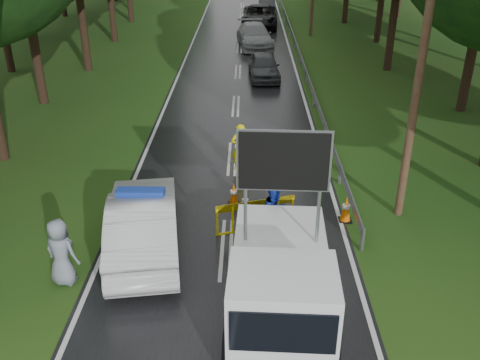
{
  "coord_description": "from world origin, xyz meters",
  "views": [
    {
      "loc": [
        0.54,
        -12.25,
        8.33
      ],
      "look_at": [
        0.35,
        1.65,
        1.3
      ],
      "focal_mm": 40.0,
      "sensor_mm": 36.0,
      "label": 1
    }
  ],
  "objects_px": {
    "civilian": "(275,213)",
    "queue_car_first": "(264,66)",
    "queue_car_second": "(255,36)",
    "queue_car_third": "(260,16)",
    "work_truck": "(281,281)",
    "police_sedan": "(143,222)",
    "queue_car_fourth": "(267,6)",
    "officer": "(240,148)",
    "barrier": "(256,208)"
  },
  "relations": [
    {
      "from": "police_sedan",
      "to": "barrier",
      "type": "xyz_separation_m",
      "value": [
        3.03,
        1.0,
        -0.1
      ]
    },
    {
      "from": "work_truck",
      "to": "queue_car_second",
      "type": "distance_m",
      "value": 27.23
    },
    {
      "from": "officer",
      "to": "queue_car_first",
      "type": "height_order",
      "value": "officer"
    },
    {
      "from": "barrier",
      "to": "queue_car_first",
      "type": "relative_size",
      "value": 0.57
    },
    {
      "from": "police_sedan",
      "to": "queue_car_fourth",
      "type": "bearing_deg",
      "value": -105.61
    },
    {
      "from": "queue_car_first",
      "to": "queue_car_second",
      "type": "bearing_deg",
      "value": 90.09
    },
    {
      "from": "work_truck",
      "to": "queue_car_third",
      "type": "bearing_deg",
      "value": 92.21
    },
    {
      "from": "civilian",
      "to": "queue_car_first",
      "type": "xyz_separation_m",
      "value": [
        0.12,
        16.26,
        -0.18
      ]
    },
    {
      "from": "civilian",
      "to": "queue_car_fourth",
      "type": "height_order",
      "value": "civilian"
    },
    {
      "from": "officer",
      "to": "queue_car_second",
      "type": "height_order",
      "value": "officer"
    },
    {
      "from": "barrier",
      "to": "queue_car_second",
      "type": "distance_m",
      "value": 23.41
    },
    {
      "from": "civilian",
      "to": "queue_car_fourth",
      "type": "xyz_separation_m",
      "value": [
        0.92,
        36.88,
        -0.18
      ]
    },
    {
      "from": "civilian",
      "to": "queue_car_first",
      "type": "bearing_deg",
      "value": 44.65
    },
    {
      "from": "work_truck",
      "to": "queue_car_second",
      "type": "xyz_separation_m",
      "value": [
        -0.29,
        27.22,
        -0.35
      ]
    },
    {
      "from": "barrier",
      "to": "officer",
      "type": "height_order",
      "value": "officer"
    },
    {
      "from": "barrier",
      "to": "civilian",
      "type": "bearing_deg",
      "value": -60.83
    },
    {
      "from": "work_truck",
      "to": "queue_car_fourth",
      "type": "bearing_deg",
      "value": 91.17
    },
    {
      "from": "police_sedan",
      "to": "officer",
      "type": "distance_m",
      "value": 5.6
    },
    {
      "from": "work_truck",
      "to": "queue_car_first",
      "type": "distance_m",
      "value": 19.58
    },
    {
      "from": "barrier",
      "to": "queue_car_first",
      "type": "distance_m",
      "value": 15.77
    },
    {
      "from": "civilian",
      "to": "queue_car_third",
      "type": "height_order",
      "value": "civilian"
    },
    {
      "from": "work_truck",
      "to": "queue_car_third",
      "type": "distance_m",
      "value": 34.2
    },
    {
      "from": "civilian",
      "to": "queue_car_first",
      "type": "height_order",
      "value": "civilian"
    },
    {
      "from": "officer",
      "to": "queue_car_fourth",
      "type": "xyz_separation_m",
      "value": [
        1.95,
        32.38,
        -0.2
      ]
    },
    {
      "from": "officer",
      "to": "queue_car_second",
      "type": "distance_m",
      "value": 19.42
    },
    {
      "from": "police_sedan",
      "to": "queue_car_fourth",
      "type": "xyz_separation_m",
      "value": [
        4.48,
        37.38,
        -0.16
      ]
    },
    {
      "from": "civilian",
      "to": "queue_car_third",
      "type": "relative_size",
      "value": 0.29
    },
    {
      "from": "barrier",
      "to": "queue_car_fourth",
      "type": "relative_size",
      "value": 0.55
    },
    {
      "from": "civilian",
      "to": "work_truck",
      "type": "bearing_deg",
      "value": -135.39
    },
    {
      "from": "work_truck",
      "to": "civilian",
      "type": "bearing_deg",
      "value": 92.06
    },
    {
      "from": "queue_car_third",
      "to": "barrier",
      "type": "bearing_deg",
      "value": -89.4
    },
    {
      "from": "barrier",
      "to": "queue_car_first",
      "type": "height_order",
      "value": "queue_car_first"
    },
    {
      "from": "queue_car_fourth",
      "to": "work_truck",
      "type": "bearing_deg",
      "value": -91.48
    },
    {
      "from": "police_sedan",
      "to": "queue_car_first",
      "type": "height_order",
      "value": "police_sedan"
    },
    {
      "from": "officer",
      "to": "civilian",
      "type": "xyz_separation_m",
      "value": [
        1.03,
        -4.5,
        -0.02
      ]
    },
    {
      "from": "police_sedan",
      "to": "civilian",
      "type": "relative_size",
      "value": 3.07
    },
    {
      "from": "queue_car_second",
      "to": "queue_car_first",
      "type": "bearing_deg",
      "value": -93.88
    },
    {
      "from": "work_truck",
      "to": "queue_car_third",
      "type": "height_order",
      "value": "work_truck"
    },
    {
      "from": "queue_car_second",
      "to": "queue_car_third",
      "type": "bearing_deg",
      "value": 79.04
    },
    {
      "from": "officer",
      "to": "queue_car_second",
      "type": "relative_size",
      "value": 0.34
    },
    {
      "from": "queue_car_third",
      "to": "work_truck",
      "type": "bearing_deg",
      "value": -88.41
    },
    {
      "from": "officer",
      "to": "queue_car_third",
      "type": "relative_size",
      "value": 0.3
    },
    {
      "from": "civilian",
      "to": "queue_car_third",
      "type": "bearing_deg",
      "value": 44.77
    },
    {
      "from": "queue_car_fourth",
      "to": "queue_car_first",
      "type": "bearing_deg",
      "value": -92.36
    },
    {
      "from": "barrier",
      "to": "queue_car_third",
      "type": "bearing_deg",
      "value": 71.21
    },
    {
      "from": "queue_car_third",
      "to": "queue_car_first",
      "type": "bearing_deg",
      "value": -88.26
    },
    {
      "from": "officer",
      "to": "barrier",
      "type": "bearing_deg",
      "value": 84.32
    },
    {
      "from": "queue_car_first",
      "to": "queue_car_third",
      "type": "bearing_deg",
      "value": 86.71
    },
    {
      "from": "police_sedan",
      "to": "civilian",
      "type": "xyz_separation_m",
      "value": [
        3.56,
        0.5,
        0.02
      ]
    },
    {
      "from": "queue_car_fourth",
      "to": "officer",
      "type": "bearing_deg",
      "value": -93.58
    }
  ]
}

